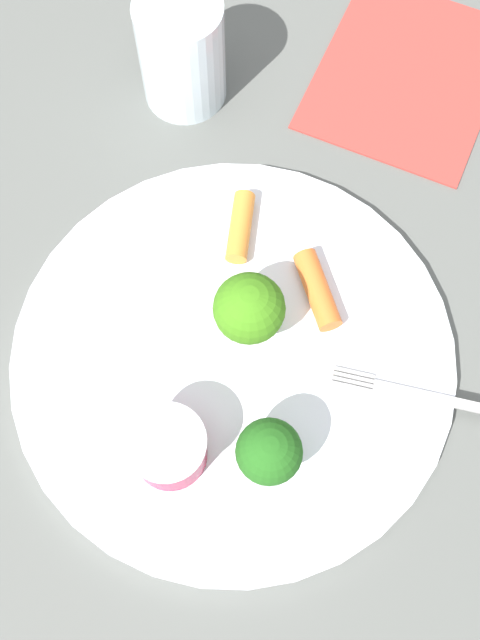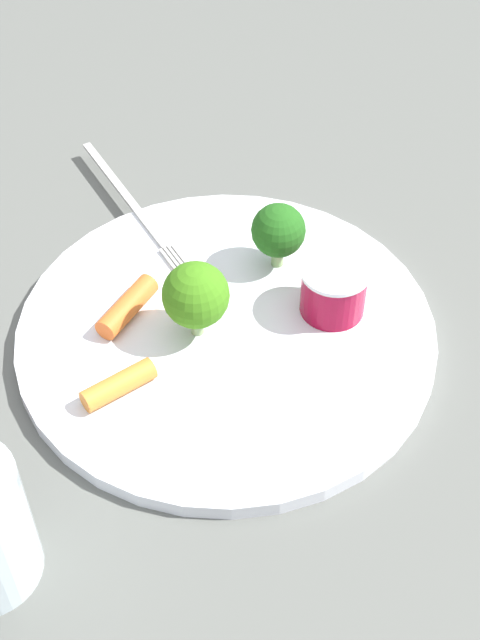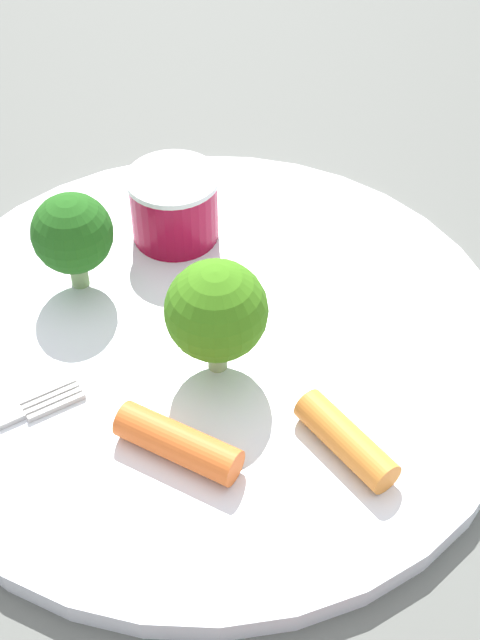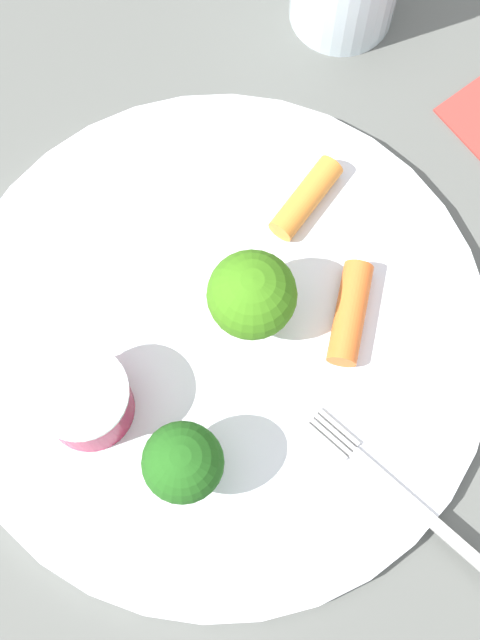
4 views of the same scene
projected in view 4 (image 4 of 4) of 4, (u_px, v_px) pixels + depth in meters
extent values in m
plane|color=#595B57|center=(219.00, 342.00, 0.52)|extent=(2.40, 2.40, 0.00)
cylinder|color=white|center=(219.00, 339.00, 0.52)|extent=(0.30, 0.30, 0.01)
cylinder|color=maroon|center=(90.00, 409.00, 0.48)|extent=(0.05, 0.05, 0.04)
cylinder|color=silver|center=(84.00, 400.00, 0.46)|extent=(0.05, 0.05, 0.00)
cylinder|color=#91AC74|center=(255.00, 317.00, 0.50)|extent=(0.01, 0.01, 0.02)
sphere|color=#3E7D19|center=(256.00, 301.00, 0.48)|extent=(0.05, 0.05, 0.05)
cylinder|color=#84A86A|center=(186.00, 470.00, 0.48)|extent=(0.01, 0.01, 0.02)
sphere|color=#215B19|center=(183.00, 463.00, 0.46)|extent=(0.04, 0.04, 0.04)
cylinder|color=orange|center=(306.00, 198.00, 0.53)|extent=(0.05, 0.03, 0.02)
cylinder|color=orange|center=(350.00, 313.00, 0.51)|extent=(0.05, 0.05, 0.02)
cube|color=beige|center=(471.00, 555.00, 0.47)|extent=(0.05, 0.15, 0.00)
cube|color=beige|center=(326.00, 441.00, 0.49)|extent=(0.01, 0.03, 0.00)
cube|color=beige|center=(330.00, 437.00, 0.49)|extent=(0.01, 0.03, 0.00)
cube|color=beige|center=(334.00, 432.00, 0.49)|extent=(0.01, 0.03, 0.00)
cube|color=beige|center=(339.00, 427.00, 0.49)|extent=(0.01, 0.03, 0.00)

